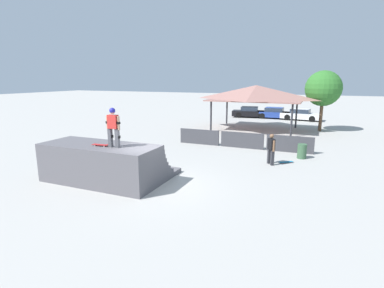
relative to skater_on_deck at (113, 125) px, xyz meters
name	(u,v)px	position (x,y,z in m)	size (l,w,h in m)	color
ground_plane	(155,186)	(1.52, 0.65, -2.70)	(160.00, 160.00, 0.00)	#A3A09B
quarter_pipe_ramp	(105,164)	(-0.96, 0.48, -1.92)	(5.37, 3.80, 1.74)	#565459
skater_on_deck	(113,125)	(0.00, 0.00, 0.00)	(0.71, 0.25, 1.67)	#4C4C51
skateboard_on_deck	(101,145)	(-0.66, -0.05, -0.90)	(0.79, 0.26, 0.09)	silver
bystander_walking	(271,148)	(5.63, 6.07, -1.76)	(0.48, 0.61, 1.69)	#2D2D33
skateboard_on_ground	(286,162)	(6.38, 6.68, -2.64)	(0.76, 0.63, 0.09)	red
barrier_fence	(242,140)	(3.24, 9.34, -2.17)	(9.04, 0.12, 1.05)	#3D3D42
pavilion_shelter	(256,93)	(2.52, 17.12, 0.61)	(7.96, 5.74, 3.99)	#2D2D33
tree_beside_pavilion	(323,89)	(8.02, 18.65, 1.01)	(3.07, 3.07, 5.26)	brown
trash_bin	(302,151)	(7.11, 8.06, -2.27)	(0.52, 0.52, 0.85)	#385B3D
parked_car_black	(250,112)	(0.26, 25.60, -2.10)	(4.41, 2.27, 1.27)	black
parked_car_blue	(275,113)	(3.13, 25.66, -2.10)	(4.36, 1.83, 1.27)	navy
parked_car_white	(301,115)	(6.00, 25.34, -2.10)	(4.46, 2.27, 1.27)	silver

